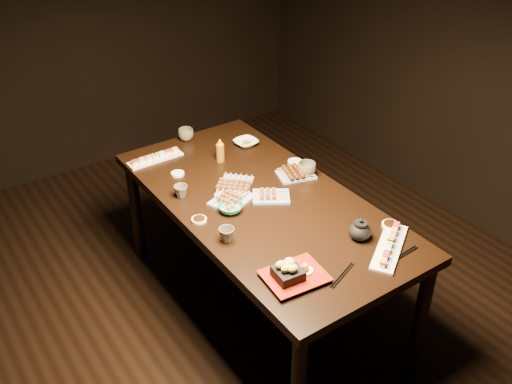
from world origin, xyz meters
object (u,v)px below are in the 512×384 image
edamame_bowl_cream (246,143)px  teacup_far_left (181,191)px  tempura_tray (295,270)px  yakitori_plate_center (232,197)px  sushi_platter_near (390,245)px  teacup_far_right (186,135)px  teapot (360,229)px  sushi_platter_far (155,157)px  yakitori_plate_left (235,183)px  condiment_bottle (220,150)px  teacup_mid_right (307,169)px  yakitori_plate_right (271,194)px  edamame_bowl_green (230,208)px  teacup_near_left (227,235)px  dining_table (261,254)px

edamame_bowl_cream → teacup_far_left: teacup_far_left is taller
tempura_tray → yakitori_plate_center: bearing=87.0°
sushi_platter_near → yakitori_plate_center: size_ratio=1.73×
teacup_far_right → teapot: 1.40m
edamame_bowl_cream → sushi_platter_far: bearing=164.4°
teacup_far_left → edamame_bowl_cream: bearing=25.7°
sushi_platter_near → yakitori_plate_left: yakitori_plate_left is taller
yakitori_plate_left → condiment_bottle: 0.32m
yakitori_plate_center → edamame_bowl_cream: (0.41, 0.49, -0.01)m
yakitori_plate_center → teapot: (0.33, -0.62, 0.03)m
tempura_tray → sushi_platter_far: bearing=97.0°
sushi_platter_near → teacup_mid_right: (0.10, 0.74, 0.02)m
sushi_platter_near → edamame_bowl_cream: bearing=56.1°
sushi_platter_far → condiment_bottle: bearing=142.3°
condiment_bottle → yakitori_plate_left: bearing=-107.5°
yakitori_plate_right → teacup_mid_right: 0.31m
yakitori_plate_left → edamame_bowl_green: yakitori_plate_left is taller
yakitori_plate_right → condiment_bottle: bearing=125.3°
yakitori_plate_right → teacup_near_left: size_ratio=2.56×
teacup_mid_right → teacup_far_right: (-0.35, 0.78, -0.00)m
teacup_mid_right → teapot: (-0.16, -0.60, 0.01)m
yakitori_plate_right → teacup_far_left: teacup_far_left is taller
teapot → teacup_far_left: bearing=98.0°
dining_table → teapot: bearing=-71.6°
dining_table → yakitori_plate_right: (0.05, -0.02, 0.40)m
sushi_platter_near → tempura_tray: size_ratio=1.44×
tempura_tray → teacup_near_left: (-0.10, 0.40, -0.01)m
teacup_far_left → edamame_bowl_green: bearing=-61.7°
sushi_platter_near → teacup_far_left: teacup_far_left is taller
sushi_platter_far → edamame_bowl_green: size_ratio=2.57×
teacup_mid_right → condiment_bottle: size_ratio=0.71×
sushi_platter_far → teacup_near_left: size_ratio=4.38×
sushi_platter_far → edamame_bowl_cream: 0.57m
sushi_platter_far → teacup_far_left: size_ratio=4.53×
teapot → tempura_tray: bearing=162.2°
yakitori_plate_center → yakitori_plate_right: bearing=-43.8°
teacup_far_left → tempura_tray: bearing=-83.8°
dining_table → tempura_tray: size_ratio=6.72×
edamame_bowl_green → teacup_mid_right: size_ratio=1.23×
teacup_far_left → teacup_far_right: bearing=59.1°
yakitori_plate_right → teacup_far_right: 0.85m
yakitori_plate_right → yakitori_plate_left: yakitori_plate_left is taller
edamame_bowl_cream → teacup_far_right: 0.39m
yakitori_plate_left → teacup_mid_right: (0.41, -0.12, 0.01)m
sushi_platter_near → sushi_platter_far: sushi_platter_near is taller
sushi_platter_far → edamame_bowl_green: (0.08, -0.72, -0.00)m
yakitori_plate_center → edamame_bowl_green: yakitori_plate_center is taller
tempura_tray → yakitori_plate_left: bearing=82.2°
sushi_platter_near → sushi_platter_far: bearing=77.7°
yakitori_plate_right → condiment_bottle: (-0.01, 0.50, 0.05)m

